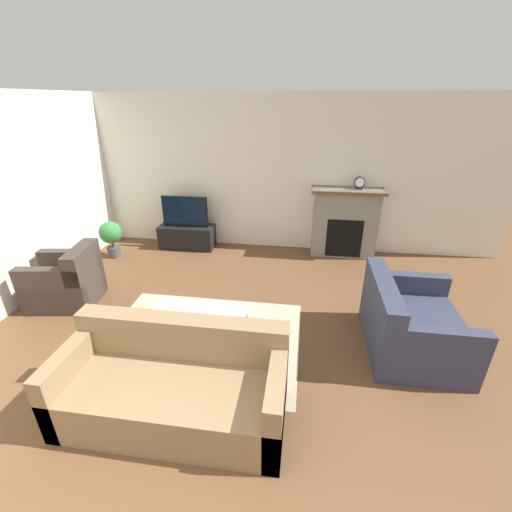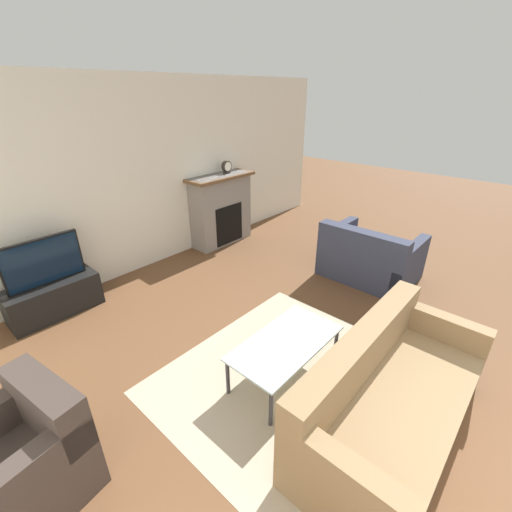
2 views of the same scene
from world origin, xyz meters
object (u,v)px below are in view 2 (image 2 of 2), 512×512
at_px(couch_sectional, 389,401).
at_px(couch_loveseat, 369,259).
at_px(armchair_by_window, 16,471).
at_px(coffee_table, 286,345).
at_px(mantel_clock, 227,167).
at_px(tv, 43,262).

bearing_deg(couch_sectional, couch_loveseat, 28.30).
relative_size(couch_sectional, armchair_by_window, 2.07).
bearing_deg(coffee_table, mantel_clock, 54.53).
bearing_deg(tv, couch_loveseat, -35.70).
height_order(tv, mantel_clock, mantel_clock).
bearing_deg(tv, armchair_by_window, -115.03).
distance_m(armchair_by_window, mantel_clock, 4.71).
bearing_deg(couch_sectional, tv, 107.17).
bearing_deg(couch_loveseat, couch_sectional, 118.30).
bearing_deg(armchair_by_window, tv, 146.28).
distance_m(tv, armchair_by_window, 2.37).
height_order(couch_sectional, couch_loveseat, same).
bearing_deg(tv, mantel_clock, 1.80).
xyz_separation_m(couch_loveseat, coffee_table, (-2.35, -0.27, 0.08)).
bearing_deg(armchair_by_window, mantel_clock, 110.03).
xyz_separation_m(couch_sectional, mantel_clock, (1.92, 3.76, 1.02)).
bearing_deg(couch_loveseat, mantel_clock, 7.88).
distance_m(tv, couch_loveseat, 4.21).
relative_size(couch_loveseat, coffee_table, 1.13).
relative_size(tv, couch_loveseat, 0.68).
height_order(couch_loveseat, armchair_by_window, same).
xyz_separation_m(couch_sectional, couch_loveseat, (2.27, 1.22, -0.00)).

